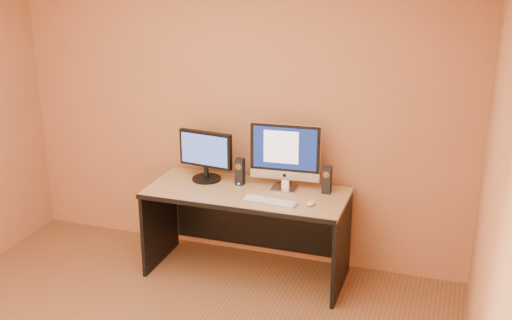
{
  "coord_description": "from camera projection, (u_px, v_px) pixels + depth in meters",
  "views": [
    {
      "loc": [
        1.83,
        -2.95,
        2.68
      ],
      "look_at": [
        0.33,
        1.49,
        1.06
      ],
      "focal_mm": 45.0,
      "sensor_mm": 36.0,
      "label": 1
    }
  ],
  "objects": [
    {
      "name": "desk",
      "position": [
        247.0,
        233.0,
        5.3
      ],
      "size": [
        1.63,
        0.72,
        0.75
      ],
      "primitive_type": null,
      "rotation": [
        0.0,
        0.0,
        0.01
      ],
      "color": "tan",
      "rests_on": "ground"
    },
    {
      "name": "walls",
      "position": [
        117.0,
        195.0,
        3.65
      ],
      "size": [
        4.0,
        4.0,
        2.6
      ],
      "primitive_type": null,
      "color": "#AD6B45",
      "rests_on": "ground"
    },
    {
      "name": "cable_a",
      "position": [
        290.0,
        183.0,
        5.35
      ],
      "size": [
        0.04,
        0.22,
        0.01
      ],
      "primitive_type": "cylinder",
      "rotation": [
        1.57,
        0.0,
        0.15
      ],
      "color": "black",
      "rests_on": "desk"
    },
    {
      "name": "speaker_left",
      "position": [
        240.0,
        172.0,
        5.29
      ],
      "size": [
        0.07,
        0.07,
        0.22
      ],
      "primitive_type": null,
      "rotation": [
        0.0,
        0.0,
        0.01
      ],
      "color": "black",
      "rests_on": "desk"
    },
    {
      "name": "speaker_right",
      "position": [
        327.0,
        180.0,
        5.11
      ],
      "size": [
        0.07,
        0.07,
        0.22
      ],
      "primitive_type": null,
      "rotation": [
        0.0,
        0.0,
        -0.01
      ],
      "color": "black",
      "rests_on": "desk"
    },
    {
      "name": "second_monitor",
      "position": [
        206.0,
        156.0,
        5.35
      ],
      "size": [
        0.51,
        0.3,
        0.43
      ],
      "primitive_type": null,
      "rotation": [
        0.0,
        0.0,
        -0.12
      ],
      "color": "black",
      "rests_on": "desk"
    },
    {
      "name": "cable_b",
      "position": [
        281.0,
        181.0,
        5.37
      ],
      "size": [
        0.07,
        0.17,
        0.01
      ],
      "primitive_type": "cylinder",
      "rotation": [
        1.57,
        0.0,
        -0.37
      ],
      "color": "black",
      "rests_on": "desk"
    },
    {
      "name": "imac",
      "position": [
        285.0,
        157.0,
        5.14
      ],
      "size": [
        0.59,
        0.26,
        0.56
      ],
      "primitive_type": null,
      "rotation": [
        0.0,
        0.0,
        0.08
      ],
      "color": "#B3B3B8",
      "rests_on": "desk"
    },
    {
      "name": "mouse",
      "position": [
        311.0,
        203.0,
        4.9
      ],
      "size": [
        0.07,
        0.11,
        0.04
      ],
      "primitive_type": "ellipsoid",
      "rotation": [
        0.0,
        0.0,
        -0.09
      ],
      "color": "silver",
      "rests_on": "desk"
    },
    {
      "name": "keyboard",
      "position": [
        269.0,
        201.0,
        4.96
      ],
      "size": [
        0.44,
        0.15,
        0.02
      ],
      "primitive_type": "cube",
      "rotation": [
        0.0,
        0.0,
        -0.08
      ],
      "color": "silver",
      "rests_on": "desk"
    }
  ]
}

